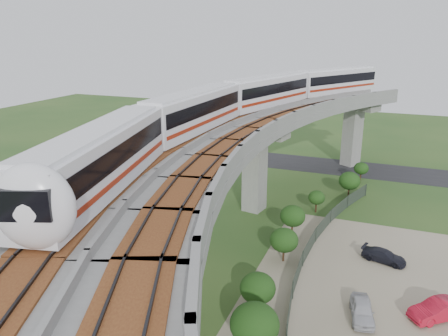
# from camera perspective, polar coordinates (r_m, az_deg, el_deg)

# --- Properties ---
(ground) EXTENTS (160.00, 160.00, 0.00)m
(ground) POSITION_cam_1_polar(r_m,az_deg,el_deg) (40.49, -1.82, -10.57)
(ground) COLOR #274D1F
(ground) RESTS_ON ground
(dirt_lot) EXTENTS (18.00, 26.00, 0.04)m
(dirt_lot) POSITION_cam_1_polar(r_m,az_deg,el_deg) (36.23, 18.45, -15.18)
(dirt_lot) COLOR gray
(dirt_lot) RESTS_ON ground
(asphalt_road) EXTENTS (60.00, 8.00, 0.03)m
(asphalt_road) POSITION_cam_1_polar(r_m,az_deg,el_deg) (67.15, 8.19, 0.83)
(asphalt_road) COLOR #232326
(asphalt_road) RESTS_ON ground
(viaduct) EXTENTS (19.58, 73.98, 11.40)m
(viaduct) POSITION_cam_1_polar(r_m,az_deg,el_deg) (35.82, 3.71, 1.26)
(viaduct) COLOR #99968E
(viaduct) RESTS_ON ground
(metro_train) EXTENTS (15.06, 60.70, 3.64)m
(metro_train) POSITION_cam_1_polar(r_m,az_deg,el_deg) (43.79, 3.49, 8.61)
(metro_train) COLOR white
(metro_train) RESTS_ON ground
(fence) EXTENTS (3.87, 38.73, 1.50)m
(fence) POSITION_cam_1_polar(r_m,az_deg,el_deg) (37.84, 12.21, -11.85)
(fence) COLOR #2D382D
(fence) RESTS_ON ground
(tree_0) EXTENTS (1.86, 1.86, 2.86)m
(tree_0) POSITION_cam_1_polar(r_m,az_deg,el_deg) (59.12, 17.49, -0.05)
(tree_0) COLOR #382314
(tree_0) RESTS_ON ground
(tree_1) EXTENTS (2.52, 2.52, 3.17)m
(tree_1) POSITION_cam_1_polar(r_m,az_deg,el_deg) (53.71, 16.08, -1.62)
(tree_1) COLOR #382314
(tree_1) RESTS_ON ground
(tree_2) EXTENTS (1.81, 1.81, 2.49)m
(tree_2) POSITION_cam_1_polar(r_m,az_deg,el_deg) (48.60, 12.00, -3.80)
(tree_2) COLOR #382314
(tree_2) RESTS_ON ground
(tree_3) EXTENTS (2.38, 2.38, 3.35)m
(tree_3) POSITION_cam_1_polar(r_m,az_deg,el_deg) (41.95, 8.96, -6.22)
(tree_3) COLOR #382314
(tree_3) RESTS_ON ground
(tree_4) EXTENTS (2.44, 2.44, 3.06)m
(tree_4) POSITION_cam_1_polar(r_m,az_deg,el_deg) (37.97, 7.86, -9.32)
(tree_4) COLOR #382314
(tree_4) RESTS_ON ground
(tree_5) EXTENTS (2.56, 2.56, 2.81)m
(tree_5) POSITION_cam_1_polar(r_m,az_deg,el_deg) (31.97, 4.42, -15.36)
(tree_5) COLOR #382314
(tree_5) RESTS_ON ground
(tree_6) EXTENTS (3.01, 3.01, 3.51)m
(tree_6) POSITION_cam_1_polar(r_m,az_deg,el_deg) (27.84, 4.02, -19.70)
(tree_6) COLOR #382314
(tree_6) RESTS_ON ground
(car_white) EXTENTS (2.12, 3.90, 1.26)m
(car_white) POSITION_cam_1_polar(r_m,az_deg,el_deg) (32.99, 17.59, -17.27)
(car_white) COLOR silver
(car_white) RESTS_ON dirt_lot
(car_red) EXTENTS (4.16, 3.71, 1.37)m
(car_red) POSITION_cam_1_polar(r_m,az_deg,el_deg) (34.80, 26.21, -16.28)
(car_red) COLOR #B71027
(car_red) RESTS_ON dirt_lot
(car_dark) EXTENTS (3.96, 2.42, 1.07)m
(car_dark) POSITION_cam_1_polar(r_m,az_deg,el_deg) (40.62, 20.16, -10.72)
(car_dark) COLOR black
(car_dark) RESTS_ON dirt_lot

